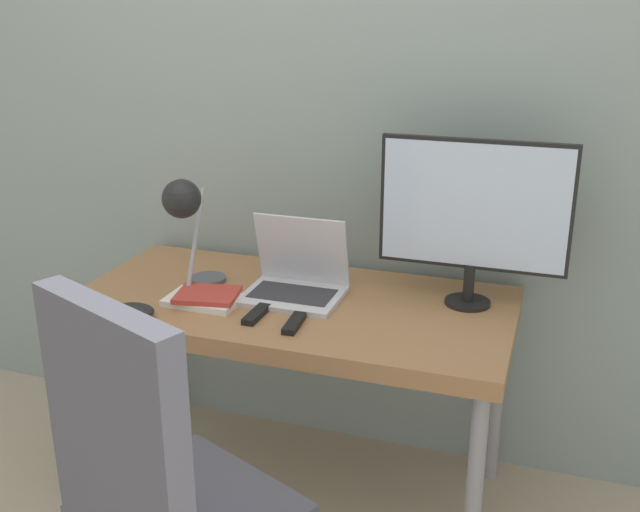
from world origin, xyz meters
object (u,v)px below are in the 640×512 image
laptop (295,280)px  monitor (474,211)px  desk_lamp (185,210)px  book_stack (205,298)px  office_chair (158,488)px  game_controller (134,310)px

laptop → monitor: 0.64m
desk_lamp → book_stack: bearing=-32.4°
office_chair → game_controller: office_chair is taller
desk_lamp → laptop: bearing=18.1°
game_controller → office_chair: bearing=-54.8°
desk_lamp → game_controller: 0.37m
office_chair → game_controller: (-0.40, 0.56, 0.18)m
desk_lamp → office_chair: (0.32, -0.78, -0.47)m
monitor → desk_lamp: monitor is taller
laptop → office_chair: (-0.03, -0.89, -0.22)m
book_stack → game_controller: (-0.17, -0.17, 0.00)m
desk_lamp → game_controller: size_ratio=3.02×
laptop → desk_lamp: 0.44m
monitor → book_stack: size_ratio=2.45×
office_chair → book_stack: 0.79m
monitor → office_chair: 1.27m
monitor → game_controller: bearing=-156.0°
laptop → book_stack: (-0.26, -0.16, -0.04)m
desk_lamp → book_stack: size_ratio=1.64×
office_chair → game_controller: 0.72m
book_stack → game_controller: size_ratio=1.84×
office_chair → book_stack: office_chair is taller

